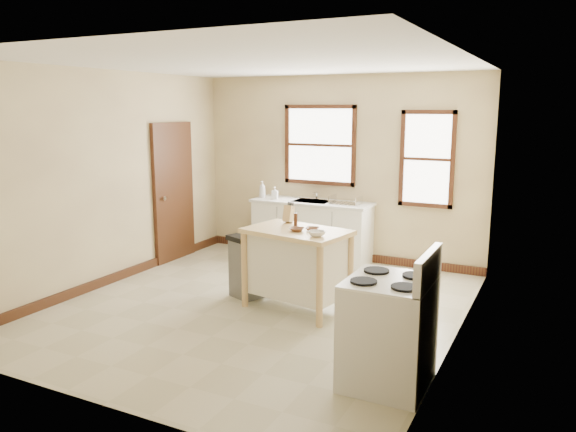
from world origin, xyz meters
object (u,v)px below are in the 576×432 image
at_px(bowl_b, 312,229).
at_px(bowl_c, 317,234).
at_px(bowl_a, 297,229).
at_px(dish_rack, 346,201).
at_px(gas_stove, 389,317).
at_px(knife_block, 289,215).
at_px(trash_bin, 247,266).
at_px(pepper_grinder, 296,220).
at_px(soap_bottle_b, 275,193).
at_px(soap_bottle_a, 262,189).
at_px(kitchen_island, 297,269).

height_order(bowl_b, bowl_c, bowl_c).
relative_size(bowl_a, bowl_c, 0.91).
distance_m(bowl_a, bowl_b, 0.18).
xyz_separation_m(dish_rack, gas_stove, (1.64, -3.29, -0.38)).
bearing_deg(bowl_b, knife_block, 147.45).
xyz_separation_m(dish_rack, trash_bin, (-0.57, -1.90, -0.59)).
bearing_deg(gas_stove, bowl_c, 136.29).
xyz_separation_m(pepper_grinder, gas_stove, (1.58, -1.48, -0.43)).
bearing_deg(gas_stove, soap_bottle_b, 130.71).
relative_size(soap_bottle_a, gas_stove, 0.22).
bearing_deg(pepper_grinder, bowl_a, -61.63).
distance_m(bowl_a, trash_bin, 0.98).
xyz_separation_m(kitchen_island, bowl_c, (0.34, -0.21, 0.50)).
xyz_separation_m(soap_bottle_a, trash_bin, (0.83, -1.89, -0.66)).
xyz_separation_m(soap_bottle_b, dish_rack, (1.16, 0.04, -0.04)).
bearing_deg(gas_stove, soap_bottle_a, 132.78).
xyz_separation_m(bowl_c, trash_bin, (-1.07, 0.31, -0.59)).
distance_m(bowl_a, gas_stove, 1.92).
bearing_deg(soap_bottle_b, pepper_grinder, -69.22).
height_order(dish_rack, bowl_b, dish_rack).
relative_size(dish_rack, bowl_c, 2.42).
bearing_deg(soap_bottle_a, pepper_grinder, -41.71).
distance_m(soap_bottle_a, knife_block, 2.13).
xyz_separation_m(bowl_a, trash_bin, (-0.77, 0.17, -0.58)).
distance_m(soap_bottle_a, pepper_grinder, 2.32).
xyz_separation_m(bowl_b, trash_bin, (-0.92, 0.07, -0.58)).
distance_m(kitchen_island, pepper_grinder, 0.59).
distance_m(bowl_c, trash_bin, 1.26).
relative_size(knife_block, bowl_c, 1.10).
xyz_separation_m(soap_bottle_a, bowl_c, (1.90, -2.19, -0.08)).
bearing_deg(gas_stove, dish_rack, 116.48).
distance_m(dish_rack, bowl_c, 2.26).
xyz_separation_m(bowl_a, gas_stove, (1.44, -1.22, -0.37)).
bearing_deg(soap_bottle_a, knife_block, -42.88).
bearing_deg(knife_block, bowl_c, -38.55).
relative_size(kitchen_island, pepper_grinder, 7.71).
height_order(soap_bottle_a, knife_block, soap_bottle_a).
distance_m(knife_block, trash_bin, 0.84).
height_order(bowl_a, gas_stove, gas_stove).
xyz_separation_m(dish_rack, bowl_c, (0.50, -2.20, -0.00)).
bearing_deg(kitchen_island, bowl_b, 15.94).
relative_size(knife_block, gas_stove, 0.17).
distance_m(soap_bottle_b, bowl_c, 2.73).
distance_m(pepper_grinder, bowl_c, 0.59).
bearing_deg(bowl_a, bowl_b, 34.59).
bearing_deg(knife_block, gas_stove, -40.63).
bearing_deg(dish_rack, soap_bottle_b, -167.05).
xyz_separation_m(soap_bottle_b, gas_stove, (2.79, -3.25, -0.42)).
bearing_deg(trash_bin, bowl_a, 9.14).
xyz_separation_m(pepper_grinder, bowl_a, (0.14, -0.26, -0.05)).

